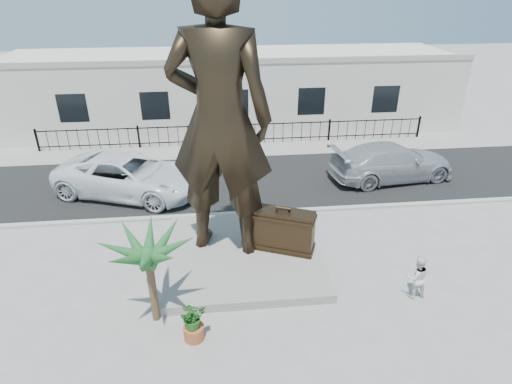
% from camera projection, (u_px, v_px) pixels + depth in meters
% --- Properties ---
extents(ground, '(100.00, 100.00, 0.00)m').
position_uv_depth(ground, '(263.00, 285.00, 13.57)').
color(ground, '#9E9991').
rests_on(ground, ground).
extents(street, '(40.00, 7.00, 0.01)m').
position_uv_depth(street, '(243.00, 178.00, 20.66)').
color(street, black).
rests_on(street, ground).
extents(curb, '(40.00, 0.25, 0.12)m').
position_uv_depth(curb, '(249.00, 213.00, 17.54)').
color(curb, '#A5A399').
rests_on(curb, ground).
extents(far_sidewalk, '(40.00, 2.50, 0.02)m').
position_uv_depth(far_sidewalk, '(237.00, 149.00, 24.21)').
color(far_sidewalk, '#9E9991').
rests_on(far_sidewalk, ground).
extents(plinth, '(5.20, 5.20, 0.30)m').
position_uv_depth(plinth, '(243.00, 255.00, 14.79)').
color(plinth, gray).
rests_on(plinth, ground).
extents(fence, '(22.00, 0.10, 1.20)m').
position_uv_depth(fence, '(236.00, 134.00, 24.65)').
color(fence, black).
rests_on(fence, ground).
extents(building, '(28.00, 7.00, 4.40)m').
position_uv_depth(building, '(231.00, 89.00, 27.65)').
color(building, silver).
rests_on(building, ground).
extents(statue, '(3.77, 2.98, 9.08)m').
position_uv_depth(statue, '(219.00, 120.00, 13.05)').
color(statue, black).
rests_on(statue, plinth).
extents(suitcase, '(2.23, 1.45, 1.50)m').
position_uv_depth(suitcase, '(282.00, 230.00, 14.49)').
color(suitcase, black).
rests_on(suitcase, plinth).
extents(tourist, '(0.71, 0.56, 1.42)m').
position_uv_depth(tourist, '(417.00, 277.00, 12.80)').
color(tourist, silver).
rests_on(tourist, ground).
extents(car_white, '(7.05, 4.97, 1.79)m').
position_uv_depth(car_white, '(129.00, 175.00, 18.86)').
color(car_white, white).
rests_on(car_white, street).
extents(car_silver, '(6.20, 3.17, 1.72)m').
position_uv_depth(car_silver, '(392.00, 162.00, 20.31)').
color(car_silver, '#A1A3A6').
rests_on(car_silver, street).
extents(worker, '(1.19, 0.93, 1.62)m').
position_uv_depth(worker, '(217.00, 134.00, 23.91)').
color(worker, '#F5510C').
rests_on(worker, far_sidewalk).
extents(palm_tree, '(1.80, 1.80, 3.20)m').
position_uv_depth(palm_tree, '(157.00, 318.00, 12.25)').
color(palm_tree, '#1E5324').
rests_on(palm_tree, ground).
extents(planter, '(0.56, 0.56, 0.40)m').
position_uv_depth(planter, '(194.00, 332.00, 11.50)').
color(planter, '#A04F2A').
rests_on(planter, ground).
extents(shrub, '(0.85, 0.80, 0.77)m').
position_uv_depth(shrub, '(193.00, 316.00, 11.23)').
color(shrub, '#255F1F').
rests_on(shrub, planter).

